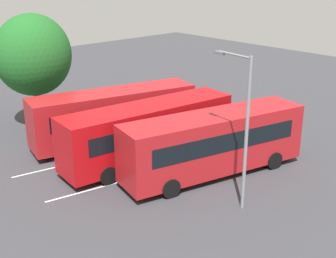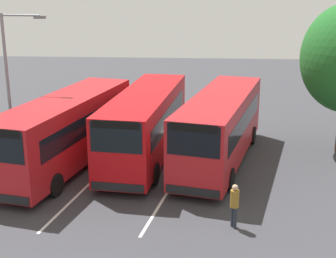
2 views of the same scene
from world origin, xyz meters
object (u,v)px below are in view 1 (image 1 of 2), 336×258
Objects in this scene: street_lamp at (243,123)px; depot_tree at (33,55)px; bus_center_left at (149,131)px; pedestrian at (188,105)px; bus_far_left at (214,142)px; bus_center_right at (114,115)px.

depot_tree is (-1.38, 16.96, 0.82)m from street_lamp.
bus_center_left is 8.31m from pedestrian.
bus_center_left is 6.36× the size of pedestrian.
bus_center_left is at bearing 89.11° from pedestrian.
bus_far_left is at bearing 113.11° from pedestrian.
bus_center_left is 0.99× the size of bus_center_right.
depot_tree is at bearing 25.04° from pedestrian.
depot_tree reaches higher than bus_far_left.
bus_far_left reaches higher than pedestrian.
bus_center_left is at bearing 124.77° from bus_far_left.
street_lamp is (-0.23, -6.82, 2.30)m from bus_center_left.
bus_far_left and bus_center_right have the same top height.
bus_far_left is at bearing -21.16° from street_lamp.
bus_far_left and bus_center_left have the same top height.
bus_center_right is at bearing 4.16° from street_lamp.
bus_far_left is 9.63m from pedestrian.
bus_center_left is at bearing -80.99° from depot_tree.
bus_center_left is at bearing 5.26° from street_lamp.
bus_center_left is 3.76m from bus_center_right.
street_lamp is (-7.42, -10.89, 3.18)m from pedestrian.
bus_center_left is (-1.49, 3.64, 0.00)m from bus_far_left.
bus_center_right is (-1.16, 7.38, 0.00)m from bus_far_left.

